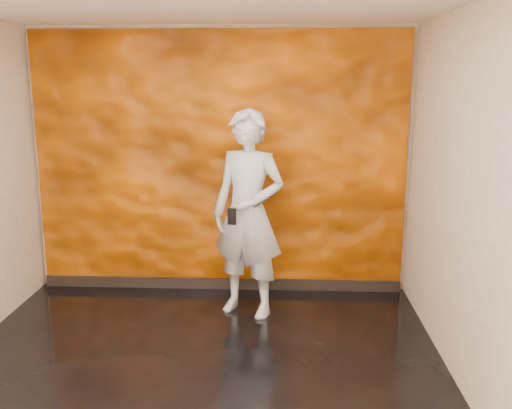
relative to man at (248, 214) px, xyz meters
name	(u,v)px	position (x,y,z in m)	size (l,w,h in m)	color
room	(190,201)	(-0.34, -1.30, 0.40)	(4.02, 4.02, 2.81)	black
feature_wall	(220,164)	(-0.34, 0.66, 0.38)	(3.90, 0.06, 2.75)	#F46B00
baseboard	(221,283)	(-0.34, 0.62, -0.94)	(3.90, 0.04, 0.12)	black
man	(248,214)	(0.00, 0.00, 0.00)	(0.73, 0.48, 2.00)	#90979F
phone	(232,217)	(-0.13, -0.27, 0.04)	(0.08, 0.02, 0.15)	black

